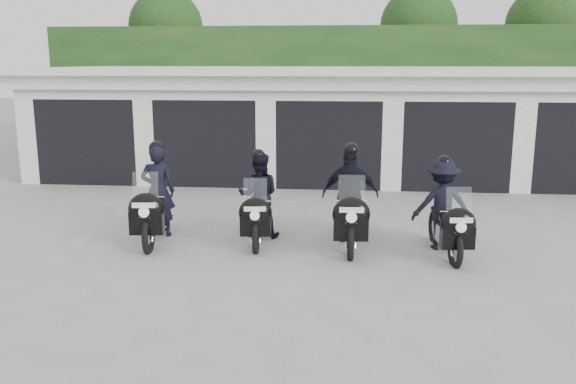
# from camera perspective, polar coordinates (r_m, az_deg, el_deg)

# --- Properties ---
(ground) EXTENTS (80.00, 80.00, 0.00)m
(ground) POSITION_cam_1_polar(r_m,az_deg,el_deg) (10.00, 2.76, -6.27)
(ground) COLOR #999A94
(ground) RESTS_ON ground
(garage_block) EXTENTS (16.40, 6.80, 2.96)m
(garage_block) POSITION_cam_1_polar(r_m,az_deg,el_deg) (17.62, 4.08, 6.54)
(garage_block) COLOR white
(garage_block) RESTS_ON ground
(background_vegetation) EXTENTS (20.00, 3.90, 5.80)m
(background_vegetation) POSITION_cam_1_polar(r_m,az_deg,el_deg) (22.39, 5.42, 11.18)
(background_vegetation) COLOR #153513
(background_vegetation) RESTS_ON ground
(police_bike_a) EXTENTS (0.76, 2.08, 1.81)m
(police_bike_a) POSITION_cam_1_polar(r_m,az_deg,el_deg) (11.09, -12.32, -0.83)
(police_bike_a) COLOR black
(police_bike_a) RESTS_ON ground
(police_bike_b) EXTENTS (0.80, 1.92, 1.67)m
(police_bike_b) POSITION_cam_1_polar(r_m,az_deg,el_deg) (10.89, -2.80, -0.87)
(police_bike_b) COLOR black
(police_bike_b) RESTS_ON ground
(police_bike_c) EXTENTS (1.00, 2.10, 1.83)m
(police_bike_c) POSITION_cam_1_polar(r_m,az_deg,el_deg) (10.65, 5.86, -0.84)
(police_bike_c) COLOR black
(police_bike_c) RESTS_ON ground
(police_bike_d) EXTENTS (1.05, 1.92, 1.67)m
(police_bike_d) POSITION_cam_1_polar(r_m,az_deg,el_deg) (10.52, 14.40, -1.66)
(police_bike_d) COLOR black
(police_bike_d) RESTS_ON ground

